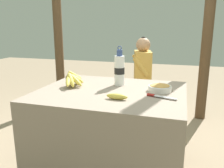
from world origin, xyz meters
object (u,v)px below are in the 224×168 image
Objects in this scene: banana_bunch_ripe at (73,78)px; support_post_far at (209,15)px; wooden_bench at (120,94)px; knife at (157,96)px; banana_bunch_green at (96,83)px; loose_banana_front at (117,96)px; seated_vendor at (139,75)px; support_post_near at (57,17)px; water_bottle at (119,70)px; serving_bowl at (160,88)px.

banana_bunch_ripe is 0.11× the size of support_post_far.
wooden_bench is at bearing 84.58° from banana_bunch_ripe.
knife is 1.62m from banana_bunch_green.
seated_vendor is at bearing 94.01° from loose_banana_front.
support_post_near reaches higher than seated_vendor.
water_bottle is at bearing -59.49° from banana_bunch_green.
loose_banana_front is 1.60m from banana_bunch_green.
banana_bunch_green is (-0.95, 1.11, -0.29)m from serving_bowl.
serving_bowl is 1.49m from banana_bunch_green.
serving_bowl is at bearing -61.21° from wooden_bench.
wooden_bench is (-0.61, 1.12, -0.41)m from serving_bowl.
serving_bowl is 0.17m from knife.
banana_bunch_green is 1.67m from support_post_far.
water_bottle is 1.00m from seated_vendor.
seated_vendor is (0.25, -0.04, 0.29)m from wooden_bench.
water_bottle is (0.37, 0.15, 0.07)m from banana_bunch_ripe.
knife reaches higher than banana_bunch_green.
loose_banana_front is 0.71× the size of knife.
knife is at bearing 92.72° from seated_vendor.
support_post_far is (1.05, 0.30, 1.01)m from wooden_bench.
support_post_far reaches higher than loose_banana_front.
wooden_bench is at bearing 0.49° from banana_bunch_green.
banana_bunch_ripe is at bearing -95.42° from wooden_bench.
serving_bowl reaches higher than wooden_bench.
knife is 0.08× the size of support_post_far.
knife is 1.30m from seated_vendor.
serving_bowl is 0.07× the size of support_post_far.
serving_bowl is at bearing -40.44° from support_post_near.
wooden_bench is at bearing 130.64° from knife.
water_bottle is 1.24m from banana_bunch_green.
water_bottle is 1.17m from wooden_bench.
water_bottle is at bearing 164.34° from serving_bowl.
water_bottle is at bearing 157.71° from knife.
banana_bunch_ripe is 0.23× the size of wooden_bench.
water_bottle is 0.47m from knife.
banana_bunch_ripe is at bearing -174.68° from knife.
seated_vendor is 1.13m from support_post_far.
support_post_near is at bearing 151.44° from knife.
banana_bunch_green is at bearing -23.10° from support_post_near.
water_bottle is 1.25× the size of banana_bunch_green.
banana_bunch_ripe is 1.19m from seated_vendor.
loose_banana_front is (-0.26, -0.30, -0.01)m from serving_bowl.
seated_vendor is 4.03× the size of banana_bunch_green.
serving_bowl is 0.07× the size of support_post_near.
seated_vendor is 1.53m from support_post_near.
knife is at bearing -64.51° from wooden_bench.
banana_bunch_ripe is 1.97× the size of loose_banana_front.
water_bottle is at bearing 102.67° from loose_banana_front.
seated_vendor is at bearing -3.81° from banana_bunch_green.
banana_bunch_ripe is 1.39× the size of knife.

